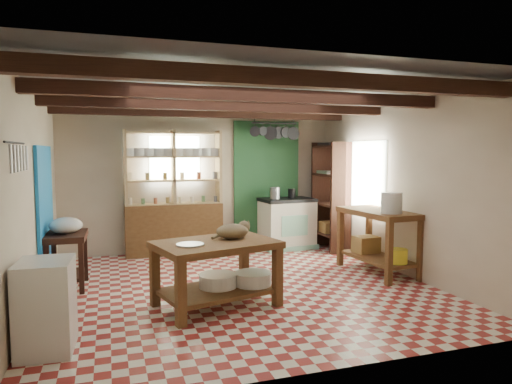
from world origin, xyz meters
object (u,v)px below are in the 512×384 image
object	(u,v)px
work_table	(216,274)
cat	(232,231)
stove	(287,223)
white_cabinet	(46,306)
prep_table	(67,261)
right_counter	(378,242)

from	to	relation	value
work_table	cat	xyz separation A→B (m)	(0.23, 0.11, 0.48)
stove	white_cabinet	distance (m)	5.15
work_table	prep_table	world-z (taller)	work_table
work_table	stove	xyz separation A→B (m)	(2.02, 2.79, 0.09)
stove	work_table	bearing A→B (deg)	-130.66
stove	cat	xyz separation A→B (m)	(-1.79, -2.68, 0.39)
prep_table	cat	distance (m)	2.35
prep_table	cat	xyz separation A→B (m)	(1.96, -1.19, 0.49)
stove	white_cabinet	bearing A→B (deg)	-141.81
prep_table	work_table	bearing A→B (deg)	-35.09
right_counter	white_cabinet	bearing A→B (deg)	-166.14
prep_table	white_cabinet	xyz separation A→B (m)	(-0.02, -2.02, 0.05)
work_table	prep_table	size ratio (longest dim) A/B	1.84
prep_table	white_cabinet	distance (m)	2.02
work_table	right_counter	bearing A→B (deg)	0.26
cat	stove	bearing A→B (deg)	31.82
work_table	cat	size ratio (longest dim) A/B	3.46
work_table	white_cabinet	bearing A→B (deg)	-172.03
stove	cat	bearing A→B (deg)	-128.50
stove	right_counter	world-z (taller)	right_counter
prep_table	white_cabinet	bearing A→B (deg)	-88.76
work_table	prep_table	xyz separation A→B (m)	(-1.73, 1.30, -0.01)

